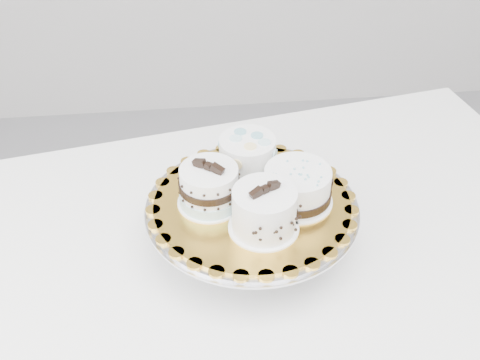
{
  "coord_description": "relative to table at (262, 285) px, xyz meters",
  "views": [
    {
      "loc": [
        -0.1,
        -0.66,
        1.47
      ],
      "look_at": [
        -0.02,
        0.05,
        0.9
      ],
      "focal_mm": 45.0,
      "sensor_mm": 36.0,
      "label": 1
    }
  ],
  "objects": [
    {
      "name": "table",
      "position": [
        0.0,
        0.0,
        0.0
      ],
      "size": [
        1.32,
        1.0,
        0.75
      ],
      "rotation": [
        0.0,
        0.0,
        0.18
      ],
      "color": "white",
      "rests_on": "floor"
    },
    {
      "name": "cake_stand",
      "position": [
        -0.02,
        0.02,
        0.14
      ],
      "size": [
        0.34,
        0.34,
        0.09
      ],
      "color": "gray",
      "rests_on": "table"
    },
    {
      "name": "cake_board",
      "position": [
        -0.02,
        0.02,
        0.17
      ],
      "size": [
        0.37,
        0.37,
        0.0
      ],
      "primitive_type": "cylinder",
      "rotation": [
        0.0,
        0.0,
        -0.22
      ],
      "color": "gold",
      "rests_on": "cake_stand"
    },
    {
      "name": "cake_swirl",
      "position": [
        -0.01,
        -0.04,
        0.21
      ],
      "size": [
        0.13,
        0.13,
        0.08
      ],
      "rotation": [
        0.0,
        0.0,
        0.49
      ],
      "color": "white",
      "rests_on": "cake_board"
    },
    {
      "name": "cake_banded",
      "position": [
        -0.08,
        0.02,
        0.21
      ],
      "size": [
        0.13,
        0.13,
        0.08
      ],
      "rotation": [
        0.0,
        0.0,
        -0.62
      ],
      "color": "white",
      "rests_on": "cake_board"
    },
    {
      "name": "cake_dots",
      "position": [
        -0.02,
        0.09,
        0.21
      ],
      "size": [
        0.11,
        0.11,
        0.07
      ],
      "rotation": [
        0.0,
        0.0,
        0.16
      ],
      "color": "white",
      "rests_on": "cake_board"
    },
    {
      "name": "cake_ribbon",
      "position": [
        0.05,
        0.01,
        0.2
      ],
      "size": [
        0.13,
        0.13,
        0.06
      ],
      "rotation": [
        0.0,
        0.0,
        -0.37
      ],
      "color": "white",
      "rests_on": "cake_board"
    }
  ]
}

